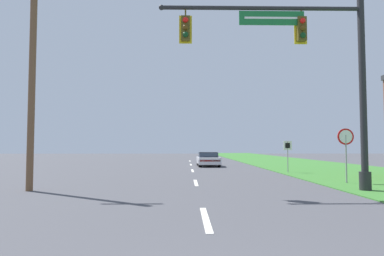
# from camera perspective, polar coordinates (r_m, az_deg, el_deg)

# --- Properties ---
(grass_verge_right) EXTENTS (10.00, 110.00, 0.04)m
(grass_verge_right) POSITION_cam_1_polar(r_m,az_deg,el_deg) (34.01, 17.89, -5.79)
(grass_verge_right) COLOR #38752D
(grass_verge_right) RESTS_ON ground
(road_center_line) EXTENTS (0.16, 34.80, 0.01)m
(road_center_line) POSITION_cam_1_polar(r_m,az_deg,el_deg) (24.21, 0.09, -7.13)
(road_center_line) COLOR silver
(road_center_line) RESTS_ON ground
(signal_mast) EXTENTS (8.15, 0.47, 7.96)m
(signal_mast) POSITION_cam_1_polar(r_m,az_deg,el_deg) (14.30, 19.62, 9.65)
(signal_mast) COLOR #232326
(signal_mast) RESTS_ON grass_verge_right
(car_ahead) EXTENTS (1.89, 4.26, 1.19)m
(car_ahead) POSITION_cam_1_polar(r_m,az_deg,el_deg) (29.77, 2.70, -5.22)
(car_ahead) COLOR black
(car_ahead) RESTS_ON ground
(stop_sign) EXTENTS (0.76, 0.07, 2.50)m
(stop_sign) POSITION_cam_1_polar(r_m,az_deg,el_deg) (17.37, 24.25, -2.31)
(stop_sign) COLOR gray
(stop_sign) RESTS_ON grass_verge_right
(route_sign_post) EXTENTS (0.55, 0.06, 2.03)m
(route_sign_post) POSITION_cam_1_polar(r_m,az_deg,el_deg) (23.06, 15.65, -3.43)
(route_sign_post) COLOR gray
(route_sign_post) RESTS_ON grass_verge_right
(utility_pole_near) EXTENTS (1.80, 0.26, 8.56)m
(utility_pole_near) POSITION_cam_1_polar(r_m,az_deg,el_deg) (14.90, -25.10, 7.74)
(utility_pole_near) COLOR brown
(utility_pole_near) RESTS_ON ground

